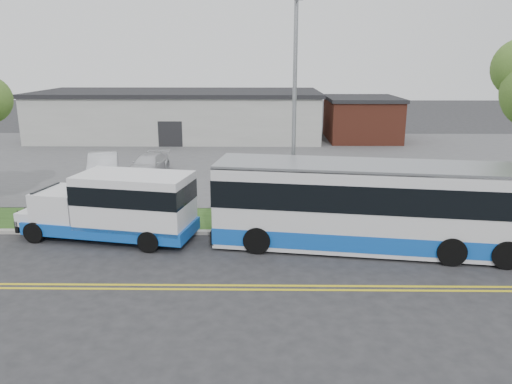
{
  "coord_description": "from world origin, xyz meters",
  "views": [
    {
      "loc": [
        1.63,
        -18.9,
        7.27
      ],
      "look_at": [
        1.36,
        2.07,
        1.6
      ],
      "focal_mm": 35.0,
      "sensor_mm": 36.0,
      "label": 1
    }
  ],
  "objects_px": {
    "transit_bus": "(371,206)",
    "parked_car_b": "(149,165)",
    "shuttle_bus": "(119,204)",
    "pedestrian": "(159,195)",
    "parked_car_a": "(103,167)",
    "streetlight_near": "(294,107)"
  },
  "relations": [
    {
      "from": "transit_bus",
      "to": "parked_car_a",
      "type": "distance_m",
      "value": 17.47
    },
    {
      "from": "streetlight_near",
      "to": "pedestrian",
      "type": "xyz_separation_m",
      "value": [
        -6.2,
        0.85,
        -4.18
      ]
    },
    {
      "from": "parked_car_a",
      "to": "parked_car_b",
      "type": "height_order",
      "value": "parked_car_a"
    },
    {
      "from": "shuttle_bus",
      "to": "pedestrian",
      "type": "distance_m",
      "value": 3.31
    },
    {
      "from": "streetlight_near",
      "to": "parked_car_a",
      "type": "bearing_deg",
      "value": 145.19
    },
    {
      "from": "pedestrian",
      "to": "parked_car_b",
      "type": "bearing_deg",
      "value": -98.93
    },
    {
      "from": "streetlight_near",
      "to": "transit_bus",
      "type": "distance_m",
      "value": 5.47
    },
    {
      "from": "transit_bus",
      "to": "parked_car_a",
      "type": "bearing_deg",
      "value": 150.72
    },
    {
      "from": "shuttle_bus",
      "to": "parked_car_a",
      "type": "bearing_deg",
      "value": 122.08
    },
    {
      "from": "streetlight_near",
      "to": "shuttle_bus",
      "type": "xyz_separation_m",
      "value": [
        -7.21,
        -2.27,
        -3.74
      ]
    },
    {
      "from": "shuttle_bus",
      "to": "parked_car_a",
      "type": "height_order",
      "value": "shuttle_bus"
    },
    {
      "from": "parked_car_a",
      "to": "pedestrian",
      "type": "bearing_deg",
      "value": -69.59
    },
    {
      "from": "shuttle_bus",
      "to": "transit_bus",
      "type": "height_order",
      "value": "transit_bus"
    },
    {
      "from": "transit_bus",
      "to": "parked_car_b",
      "type": "distance_m",
      "value": 16.75
    },
    {
      "from": "shuttle_bus",
      "to": "pedestrian",
      "type": "height_order",
      "value": "shuttle_bus"
    },
    {
      "from": "shuttle_bus",
      "to": "parked_car_b",
      "type": "bearing_deg",
      "value": 108.09
    },
    {
      "from": "parked_car_a",
      "to": "shuttle_bus",
      "type": "bearing_deg",
      "value": -83.95
    },
    {
      "from": "pedestrian",
      "to": "parked_car_b",
      "type": "relative_size",
      "value": 0.44
    },
    {
      "from": "parked_car_b",
      "to": "pedestrian",
      "type": "bearing_deg",
      "value": -66.52
    },
    {
      "from": "transit_bus",
      "to": "streetlight_near",
      "type": "bearing_deg",
      "value": 141.1
    },
    {
      "from": "streetlight_near",
      "to": "parked_car_a",
      "type": "distance_m",
      "value": 14.04
    },
    {
      "from": "transit_bus",
      "to": "parked_car_b",
      "type": "relative_size",
      "value": 2.88
    }
  ]
}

